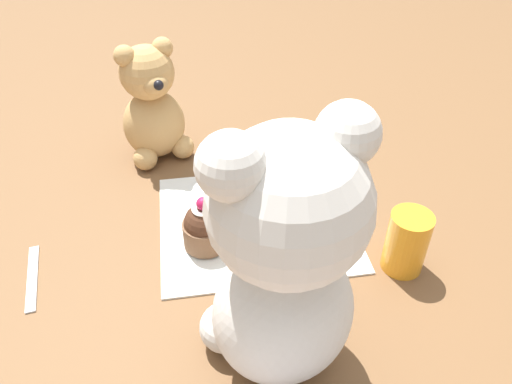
% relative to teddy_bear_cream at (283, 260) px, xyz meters
% --- Properties ---
extents(ground_plane, '(4.00, 4.00, 0.00)m').
position_rel_teddy_bear_cream_xyz_m(ground_plane, '(-0.01, -0.21, -0.15)').
color(ground_plane, brown).
extents(knitted_placemat, '(0.27, 0.24, 0.01)m').
position_rel_teddy_bear_cream_xyz_m(knitted_placemat, '(-0.01, -0.21, -0.14)').
color(knitted_placemat, silver).
rests_on(knitted_placemat, ground_plane).
extents(teddy_bear_cream, '(0.17, 0.17, 0.30)m').
position_rel_teddy_bear_cream_xyz_m(teddy_bear_cream, '(0.00, 0.00, 0.00)').
color(teddy_bear_cream, silver).
rests_on(teddy_bear_cream, ground_plane).
extents(teddy_bear_tan, '(0.12, 0.12, 0.19)m').
position_rel_teddy_bear_cream_xyz_m(teddy_bear_tan, '(0.12, -0.41, -0.06)').
color(teddy_bear_tan, tan).
rests_on(teddy_bear_tan, ground_plane).
extents(cupcake_near_cream_bear, '(0.06, 0.06, 0.08)m').
position_rel_teddy_bear_cream_xyz_m(cupcake_near_cream_bear, '(0.06, -0.18, -0.11)').
color(cupcake_near_cream_bear, brown).
rests_on(cupcake_near_cream_bear, knitted_placemat).
extents(cupcake_near_tan_bear, '(0.05, 0.05, 0.07)m').
position_rel_teddy_bear_cream_xyz_m(cupcake_near_tan_bear, '(0.00, -0.24, -0.12)').
color(cupcake_near_tan_bear, brown).
rests_on(cupcake_near_tan_bear, knitted_placemat).
extents(juice_glass, '(0.05, 0.05, 0.08)m').
position_rel_teddy_bear_cream_xyz_m(juice_glass, '(-0.18, -0.10, -0.11)').
color(juice_glass, orange).
rests_on(juice_glass, ground_plane).
extents(teaspoon, '(0.03, 0.11, 0.01)m').
position_rel_teddy_bear_cream_xyz_m(teaspoon, '(0.28, -0.15, -0.15)').
color(teaspoon, silver).
rests_on(teaspoon, ground_plane).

